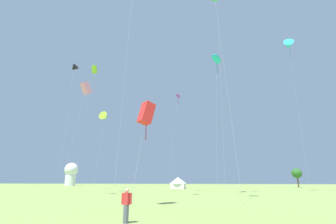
{
  "coord_description": "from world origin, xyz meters",
  "views": [
    {
      "loc": [
        7.62,
        -5.31,
        2.08
      ],
      "look_at": [
        0.0,
        32.0,
        13.3
      ],
      "focal_mm": 25.21,
      "sensor_mm": 36.0,
      "label": 1
    }
  ],
  "objects": [
    {
      "name": "festival_tent_left",
      "position": [
        -4.03,
        66.57,
        1.79
      ],
      "size": [
        4.97,
        4.97,
        3.23
      ],
      "color": "white",
      "rests_on": "ground"
    },
    {
      "name": "kite_lime_delta",
      "position": [
        -15.72,
        40.25,
        15.48
      ],
      "size": [
        2.07,
        2.34,
        16.58
      ],
      "color": "#99DB2D",
      "rests_on": "ground"
    },
    {
      "name": "tree_distant_right",
      "position": [
        35.56,
        89.76,
        4.82
      ],
      "size": [
        3.43,
        3.43,
        6.59
      ],
      "color": "brown",
      "rests_on": "ground"
    },
    {
      "name": "kite_black_delta",
      "position": [
        -29.95,
        47.68,
        32.32
      ],
      "size": [
        2.64,
        3.44,
        33.52
      ],
      "color": "black",
      "rests_on": "ground"
    },
    {
      "name": "kite_lime_box",
      "position": [
        -28.88,
        56.53,
        36.18
      ],
      "size": [
        3.05,
        2.89,
        37.63
      ],
      "color": "#99DB2D",
      "rests_on": "ground"
    },
    {
      "name": "observatory_dome",
      "position": [
        -62.17,
        100.86,
        6.01
      ],
      "size": [
        6.4,
        6.4,
        10.8
      ],
      "color": "white",
      "rests_on": "ground"
    },
    {
      "name": "kite_green_parafoil",
      "position": [
        9.64,
        35.47,
        37.65
      ],
      "size": [
        2.5,
        2.31,
        38.22
      ],
      "color": "green",
      "rests_on": "ground"
    },
    {
      "name": "kite_cyan_parafoil",
      "position": [
        8.66,
        37.08,
        25.07
      ],
      "size": [
        2.71,
        4.44,
        25.75
      ],
      "color": "#1EB7CC",
      "rests_on": "ground"
    },
    {
      "name": "kite_pink_box",
      "position": [
        -13.46,
        28.32,
        17.23
      ],
      "size": [
        2.65,
        2.41,
        18.38
      ],
      "color": "pink",
      "rests_on": "ground"
    },
    {
      "name": "kite_red_box",
      "position": [
        1.28,
        15.44,
        8.32
      ],
      "size": [
        1.94,
        1.82,
        9.45
      ],
      "color": "red",
      "rests_on": "ground"
    },
    {
      "name": "kite_purple_parafoil",
      "position": [
        -0.44,
        45.85,
        21.19
      ],
      "size": [
        2.64,
        3.2,
        21.6
      ],
      "color": "purple",
      "rests_on": "ground"
    },
    {
      "name": "kite_cyan_delta",
      "position": [
        25.65,
        47.97,
        32.79
      ],
      "size": [
        2.64,
        2.92,
        34.18
      ],
      "color": "#1EB7CC",
      "rests_on": "ground"
    },
    {
      "name": "person_spectator",
      "position": [
        2.83,
        7.21,
        0.85
      ],
      "size": [
        0.57,
        0.34,
        1.73
      ],
      "color": "#565B66",
      "rests_on": "ground"
    }
  ]
}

